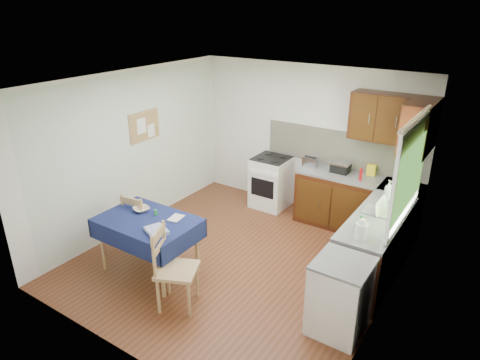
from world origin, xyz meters
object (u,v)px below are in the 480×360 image
Objects in this scene: chair_far at (140,221)px; sandwich_press at (341,167)px; dish_rack at (380,211)px; chair_near at (172,266)px; kettle at (362,229)px; toaster at (310,162)px; dining_table at (148,226)px.

sandwich_press is at bearing -136.35° from chair_far.
dish_rack is at bearing -162.08° from chair_far.
sandwich_press reaches higher than chair_near.
dish_rack reaches higher than chair_far.
kettle is at bearing -52.08° from sandwich_press.
chair_far is 2.87m from toaster.
sandwich_press is (2.03, 2.43, 0.48)m from chair_far.
dining_table is 3.15m from sandwich_press.
dish_rack is at bearing 32.42° from dining_table.
dish_rack is (2.54, 1.62, 0.25)m from dining_table.
chair_near is 4.12× the size of kettle.
chair_near is at bearing -145.49° from kettle.
dish_rack is at bearing 90.34° from kettle.
sandwich_press reaches higher than dining_table.
kettle reaches higher than toaster.
sandwich_press is at bearing 59.40° from dining_table.
kettle is at bearing -46.64° from toaster.
toaster is at bearing 129.25° from kettle.
toaster reaches higher than chair_far.
chair_near is at bearing -92.04° from toaster.
chair_near is (0.75, -0.37, -0.13)m from dining_table.
kettle is (2.54, 0.86, 0.34)m from dining_table.
chair_near is at bearing -26.27° from dining_table.
sandwich_press is (0.51, 0.04, -0.00)m from toaster.
dining_table is 1.37× the size of chair_far.
kettle is (0.00, -0.76, 0.09)m from dish_rack.
toaster is 0.57× the size of dish_rack.
dish_rack reaches higher than chair_near.
sandwich_press is 1.10× the size of kettle.
dining_table is 5.53× the size of toaster.
chair_far is at bearing 148.61° from dining_table.
chair_near is 4.43× the size of toaster.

